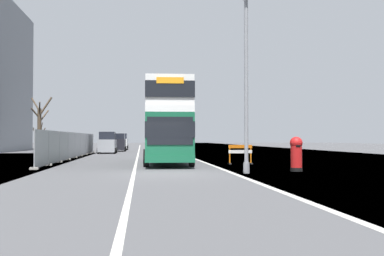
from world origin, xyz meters
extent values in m
cube|color=#4C4C4F|center=(0.00, 0.00, -0.05)|extent=(140.00, 280.00, 0.10)
cube|color=#B2AFA8|center=(3.10, 0.00, 0.00)|extent=(0.24, 196.00, 0.01)
cube|color=silver|center=(-1.40, 0.00, 0.00)|extent=(0.16, 168.00, 0.01)
cube|color=#145638|center=(0.61, 8.39, 1.66)|extent=(2.99, 11.21, 2.62)
cube|color=silver|center=(0.61, 8.39, 3.17)|extent=(2.99, 11.21, 0.40)
cube|color=silver|center=(0.61, 8.39, 4.16)|extent=(2.96, 11.10, 1.57)
cube|color=black|center=(0.61, 8.39, 2.06)|extent=(3.02, 11.32, 0.84)
cube|color=black|center=(0.61, 8.39, 4.16)|extent=(3.01, 11.27, 0.86)
cube|color=black|center=(0.40, 2.81, 1.99)|extent=(2.36, 0.15, 1.44)
cube|color=orange|center=(0.40, 2.81, 4.59)|extent=(1.41, 0.11, 0.32)
cube|color=#145638|center=(0.61, 8.39, 0.53)|extent=(3.02, 11.32, 0.36)
cylinder|color=black|center=(-0.80, 4.99, 0.50)|extent=(0.34, 1.01, 1.00)
cylinder|color=black|center=(1.76, 4.89, 0.50)|extent=(0.34, 1.01, 1.00)
cylinder|color=black|center=(-0.55, 11.49, 0.50)|extent=(0.34, 1.01, 1.00)
cylinder|color=black|center=(2.01, 11.39, 0.50)|extent=(0.34, 1.01, 1.00)
cylinder|color=gray|center=(3.70, -0.05, 4.03)|extent=(0.18, 0.18, 8.06)
cylinder|color=gray|center=(3.70, -0.05, 0.25)|extent=(0.29, 0.29, 0.50)
cylinder|color=black|center=(6.40, 0.89, 0.09)|extent=(0.59, 0.59, 0.18)
cylinder|color=red|center=(6.40, 0.89, 0.78)|extent=(0.55, 0.55, 1.20)
sphere|color=red|center=(6.40, 0.89, 1.38)|extent=(0.61, 0.61, 0.61)
cube|color=black|center=(6.40, 0.61, 1.24)|extent=(0.22, 0.03, 0.07)
cube|color=orange|center=(5.01, 6.90, 1.10)|extent=(1.50, 0.15, 0.20)
cube|color=white|center=(5.01, 6.90, 0.78)|extent=(1.50, 0.15, 0.20)
cube|color=orange|center=(4.34, 6.87, 0.55)|extent=(0.07, 0.07, 1.10)
cube|color=black|center=(4.34, 6.87, 0.04)|extent=(0.16, 0.45, 0.08)
cube|color=orange|center=(5.68, 6.93, 0.55)|extent=(0.07, 0.07, 1.10)
cube|color=black|center=(5.68, 6.93, 0.04)|extent=(0.16, 0.45, 0.08)
cube|color=#A8AAAD|center=(-6.50, 5.20, 1.06)|extent=(0.04, 3.26, 2.02)
cube|color=#A8AAAD|center=(-6.50, 8.60, 1.06)|extent=(0.04, 3.26, 2.02)
cube|color=#A8AAAD|center=(-6.50, 12.00, 1.06)|extent=(0.04, 3.26, 2.02)
cube|color=#A8AAAD|center=(-6.50, 15.40, 1.06)|extent=(0.04, 3.26, 2.02)
cube|color=#A8AAAD|center=(-6.50, 18.80, 1.06)|extent=(0.04, 3.26, 2.02)
cube|color=#A8AAAD|center=(-6.50, 22.20, 1.06)|extent=(0.04, 3.26, 2.02)
cube|color=#A8AAAD|center=(-6.50, 25.60, 1.06)|extent=(0.04, 3.26, 2.02)
cube|color=#A8AAAD|center=(-6.50, 29.00, 1.06)|extent=(0.04, 3.26, 2.02)
cylinder|color=#939699|center=(-6.50, 3.50, 1.06)|extent=(0.06, 0.06, 2.12)
cube|color=gray|center=(-6.50, 3.50, 0.06)|extent=(0.44, 0.20, 0.12)
cylinder|color=#939699|center=(-6.50, 6.90, 1.06)|extent=(0.06, 0.06, 2.12)
cube|color=gray|center=(-6.50, 6.90, 0.06)|extent=(0.44, 0.20, 0.12)
cylinder|color=#939699|center=(-6.50, 10.30, 1.06)|extent=(0.06, 0.06, 2.12)
cube|color=gray|center=(-6.50, 10.30, 0.06)|extent=(0.44, 0.20, 0.12)
cylinder|color=#939699|center=(-6.50, 13.70, 1.06)|extent=(0.06, 0.06, 2.12)
cube|color=gray|center=(-6.50, 13.70, 0.06)|extent=(0.44, 0.20, 0.12)
cylinder|color=#939699|center=(-6.50, 17.10, 1.06)|extent=(0.06, 0.06, 2.12)
cube|color=gray|center=(-6.50, 17.10, 0.06)|extent=(0.44, 0.20, 0.12)
cylinder|color=#939699|center=(-6.50, 20.50, 1.06)|extent=(0.06, 0.06, 2.12)
cube|color=gray|center=(-6.50, 20.50, 0.06)|extent=(0.44, 0.20, 0.12)
cylinder|color=#939699|center=(-6.50, 23.90, 1.06)|extent=(0.06, 0.06, 2.12)
cube|color=gray|center=(-6.50, 23.90, 0.06)|extent=(0.44, 0.20, 0.12)
cylinder|color=#939699|center=(-6.50, 27.30, 1.06)|extent=(0.06, 0.06, 2.12)
cube|color=gray|center=(-6.50, 27.30, 0.06)|extent=(0.44, 0.20, 0.12)
cylinder|color=#939699|center=(-6.50, 30.70, 1.06)|extent=(0.06, 0.06, 2.12)
cube|color=gray|center=(-6.50, 30.70, 0.06)|extent=(0.44, 0.20, 0.12)
cube|color=gray|center=(-4.68, 27.85, 0.83)|extent=(1.75, 4.02, 1.30)
cube|color=black|center=(-4.68, 27.85, 1.89)|extent=(1.61, 2.21, 0.82)
cylinder|color=black|center=(-3.81, 29.10, 0.30)|extent=(0.20, 0.60, 0.60)
cylinder|color=black|center=(-5.55, 29.10, 0.30)|extent=(0.20, 0.60, 0.60)
cylinder|color=black|center=(-3.81, 26.60, 0.30)|extent=(0.20, 0.60, 0.60)
cylinder|color=black|center=(-5.55, 26.60, 0.30)|extent=(0.20, 0.60, 0.60)
cube|color=black|center=(-4.01, 35.48, 0.86)|extent=(1.87, 4.21, 1.36)
cube|color=black|center=(-4.01, 35.48, 1.87)|extent=(1.72, 2.32, 0.66)
cylinder|color=black|center=(-3.08, 36.79, 0.30)|extent=(0.20, 0.60, 0.60)
cylinder|color=black|center=(-4.95, 36.79, 0.30)|extent=(0.20, 0.60, 0.60)
cylinder|color=black|center=(-3.08, 34.18, 0.30)|extent=(0.20, 0.60, 0.60)
cylinder|color=black|center=(-4.95, 34.18, 0.30)|extent=(0.20, 0.60, 0.60)
cube|color=silver|center=(-3.96, 42.70, 0.86)|extent=(1.80, 4.10, 1.36)
cube|color=black|center=(-3.96, 42.70, 1.91)|extent=(1.66, 2.25, 0.75)
cylinder|color=black|center=(-3.06, 43.97, 0.30)|extent=(0.20, 0.60, 0.60)
cylinder|color=black|center=(-4.86, 43.97, 0.30)|extent=(0.20, 0.60, 0.60)
cylinder|color=black|center=(-3.06, 41.43, 0.30)|extent=(0.20, 0.60, 0.60)
cylinder|color=black|center=(-4.86, 41.43, 0.30)|extent=(0.20, 0.60, 0.60)
cylinder|color=#4C3D2D|center=(-10.54, 22.52, 2.20)|extent=(0.36, 0.36, 4.39)
cylinder|color=#4C3D2D|center=(-10.02, 22.63, 4.60)|extent=(1.23, 0.44, 1.83)
cylinder|color=#4C3D2D|center=(-10.29, 23.23, 3.69)|extent=(0.65, 1.56, 1.30)
cylinder|color=#4C3D2D|center=(-10.94, 22.69, 4.78)|extent=(0.97, 0.53, 1.30)
cylinder|color=#4C3D2D|center=(-10.84, 22.22, 3.95)|extent=(0.78, 0.76, 0.96)
cylinder|color=#4C3D2D|center=(-10.39, 21.89, 4.39)|extent=(0.44, 1.34, 1.11)
cylinder|color=#4C3D2D|center=(-16.39, 49.49, 1.57)|extent=(0.33, 0.33, 3.15)
cylinder|color=#4C3D2D|center=(-16.04, 49.38, 2.69)|extent=(0.85, 0.38, 1.05)
cylinder|color=#4C3D2D|center=(-16.35, 49.86, 3.44)|extent=(0.22, 0.87, 1.27)
cylinder|color=#4C3D2D|center=(-17.10, 50.00, 2.59)|extent=(1.54, 1.16, 1.43)
cylinder|color=#4C3D2D|center=(-17.09, 49.24, 2.53)|extent=(1.55, 0.67, 1.66)
cylinder|color=#4C3D2D|center=(-16.25, 48.85, 3.33)|extent=(0.46, 1.42, 1.48)
camera|label=1|loc=(-1.06, -19.61, 1.60)|focal=40.95mm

